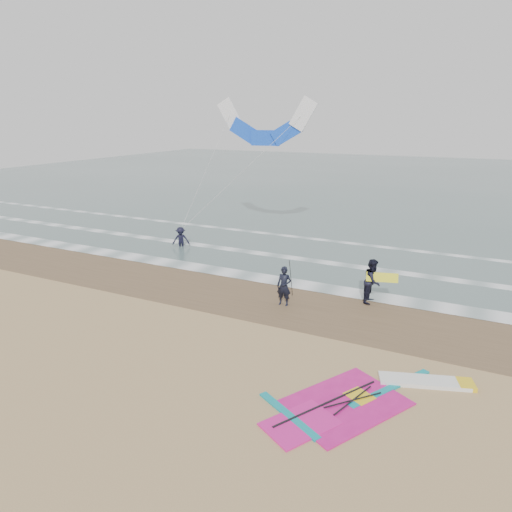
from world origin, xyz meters
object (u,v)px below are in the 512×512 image
at_px(person_standing, 284,286).
at_px(surf_kite, 265,126).
at_px(person_wading, 181,234).
at_px(windsurf_rig, 368,398).
at_px(person_walking, 372,281).

distance_m(person_standing, surf_kite, 12.86).
relative_size(person_standing, person_wading, 1.06).
height_order(person_standing, person_wading, person_standing).
distance_m(windsurf_rig, person_walking, 7.36).
height_order(person_walking, person_wading, person_walking).
distance_m(windsurf_rig, surf_kite, 19.49).
bearing_deg(person_wading, windsurf_rig, -68.22).
xyz_separation_m(windsurf_rig, person_walking, (-1.48, 7.15, 0.92)).
distance_m(person_standing, person_wading, 10.69).
distance_m(person_walking, person_wading, 12.89).
relative_size(person_standing, surf_kite, 0.22).
height_order(windsurf_rig, person_walking, person_walking).
bearing_deg(surf_kite, person_walking, -42.14).
height_order(windsurf_rig, person_standing, person_standing).
xyz_separation_m(person_standing, person_wading, (-9.12, 5.58, -0.05)).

